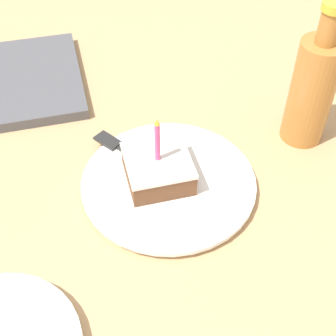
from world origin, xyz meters
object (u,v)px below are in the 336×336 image
at_px(cake_slice, 158,168).
at_px(bottle, 313,89).
at_px(fork, 132,156).
at_px(marble_board, 28,79).
at_px(plate, 168,181).

height_order(cake_slice, bottle, bottle).
relative_size(cake_slice, bottle, 0.48).
bearing_deg(cake_slice, fork, -152.04).
xyz_separation_m(cake_slice, marble_board, (-0.32, -0.18, -0.03)).
distance_m(plate, marble_board, 0.38).
height_order(cake_slice, fork, cake_slice).
xyz_separation_m(plate, fork, (-0.06, -0.04, 0.01)).
height_order(plate, cake_slice, cake_slice).
xyz_separation_m(plate, cake_slice, (-0.00, -0.01, 0.03)).
bearing_deg(marble_board, bottle, 58.88).
bearing_deg(marble_board, cake_slice, 29.26).
xyz_separation_m(cake_slice, bottle, (-0.05, 0.27, 0.06)).
bearing_deg(cake_slice, marble_board, -150.74).
distance_m(cake_slice, bottle, 0.28).
bearing_deg(bottle, cake_slice, -78.48).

